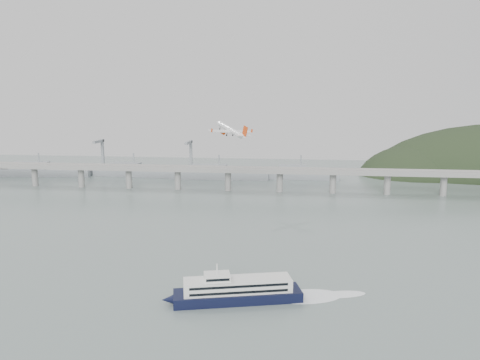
# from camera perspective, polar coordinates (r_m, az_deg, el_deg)

# --- Properties ---
(ground) EXTENTS (900.00, 900.00, 0.00)m
(ground) POSITION_cam_1_polar(r_m,az_deg,el_deg) (259.61, -1.55, -9.93)
(ground) COLOR slate
(ground) RESTS_ON ground
(bridge) EXTENTS (800.00, 22.00, 23.90)m
(bridge) POSITION_cam_1_polar(r_m,az_deg,el_deg) (448.63, 2.18, 0.83)
(bridge) COLOR gray
(bridge) RESTS_ON ground
(distant_fleet) EXTENTS (453.00, 60.90, 40.00)m
(distant_fleet) POSITION_cam_1_polar(r_m,az_deg,el_deg) (548.08, -13.48, 1.00)
(distant_fleet) COLOR gray
(distant_fleet) RESTS_ON ground
(ferry) EXTENTS (90.94, 33.93, 17.47)m
(ferry) POSITION_cam_1_polar(r_m,az_deg,el_deg) (211.35, -0.31, -13.30)
(ferry) COLOR black
(ferry) RESTS_ON ground
(airliner) EXTENTS (31.51, 32.87, 14.18)m
(airliner) POSITION_cam_1_polar(r_m,az_deg,el_deg) (349.42, -1.14, 6.10)
(airliner) COLOR white
(airliner) RESTS_ON ground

